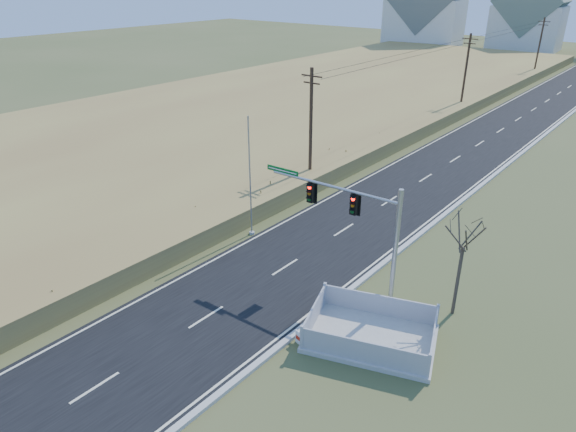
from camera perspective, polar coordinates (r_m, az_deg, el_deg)
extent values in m
plane|color=#465027|center=(26.61, -5.87, -9.22)|extent=(260.00, 260.00, 0.00)
cube|color=black|center=(68.79, 25.18, 10.36)|extent=(8.00, 180.00, 0.06)
cube|color=#B2AFA8|center=(67.94, 28.55, 9.58)|extent=(0.30, 180.00, 0.18)
cube|color=#A19048|center=(69.60, 3.26, 13.34)|extent=(38.00, 110.00, 1.30)
cylinder|color=#422D1E|center=(39.03, 2.54, 9.64)|extent=(0.26, 0.26, 9.00)
cube|color=#422D1E|center=(38.17, 2.66, 15.28)|extent=(1.80, 0.10, 0.10)
cube|color=#422D1E|center=(38.26, 2.64, 14.55)|extent=(1.40, 0.10, 0.10)
cylinder|color=#422D1E|center=(65.10, 19.09, 14.68)|extent=(0.26, 0.26, 9.00)
cube|color=#422D1E|center=(64.59, 19.60, 18.06)|extent=(1.80, 0.10, 0.10)
cube|color=#422D1E|center=(64.64, 19.53, 17.62)|extent=(1.40, 0.10, 0.10)
cylinder|color=#422D1E|center=(93.56, 26.10, 16.43)|extent=(0.26, 0.26, 9.00)
cube|color=#422D1E|center=(93.20, 26.58, 18.77)|extent=(1.80, 0.10, 0.10)
cube|color=#422D1E|center=(93.24, 26.52, 18.46)|extent=(1.40, 0.10, 0.10)
cube|color=white|center=(127.59, 14.86, 20.02)|extent=(17.38, 13.12, 10.00)
cube|color=white|center=(128.23, 24.95, 18.41)|extent=(14.66, 10.95, 9.00)
cube|color=slate|center=(127.90, 25.42, 20.79)|extent=(14.93, 11.17, 14.26)
cylinder|color=#9EA0A5|center=(26.49, 11.24, -9.58)|extent=(0.54, 0.54, 0.18)
cylinder|color=#9EA0A5|center=(24.89, 11.82, -3.79)|extent=(0.23, 0.23, 6.28)
cylinder|color=#9EA0A5|center=(25.32, 4.96, 3.28)|extent=(7.18, 0.52, 0.14)
cube|color=black|center=(25.00, 7.36, 1.30)|extent=(0.35, 0.30, 1.05)
cube|color=black|center=(26.18, 2.56, 2.62)|extent=(0.35, 0.30, 1.05)
cube|color=#055B1C|center=(26.84, -0.60, 5.08)|extent=(1.97, 0.14, 0.27)
cube|color=#B7B5AD|center=(24.14, 9.14, -13.25)|extent=(6.63, 5.54, 0.21)
cube|color=#B5B4BA|center=(22.36, 8.32, -14.69)|extent=(5.10, 1.85, 1.07)
cube|color=#B5B4BA|center=(25.18, 10.06, -9.67)|extent=(5.10, 1.85, 1.07)
cube|color=#B5B4BA|center=(24.20, 2.91, -10.86)|extent=(1.26, 3.41, 1.07)
cube|color=#B5B4BA|center=(23.58, 15.82, -13.08)|extent=(1.26, 3.41, 1.07)
cube|color=white|center=(23.43, 1.29, -13.46)|extent=(0.54, 0.17, 0.67)
cube|color=red|center=(23.42, 1.23, -13.49)|extent=(0.42, 0.11, 0.19)
cylinder|color=#B7B5AD|center=(32.79, -4.04, -1.88)|extent=(0.34, 0.34, 0.15)
cylinder|color=#9EA0A5|center=(31.26, -4.25, 4.23)|extent=(0.10, 0.10, 7.64)
cylinder|color=#4C3F33|center=(25.81, 18.32, -6.90)|extent=(0.17, 0.17, 3.65)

